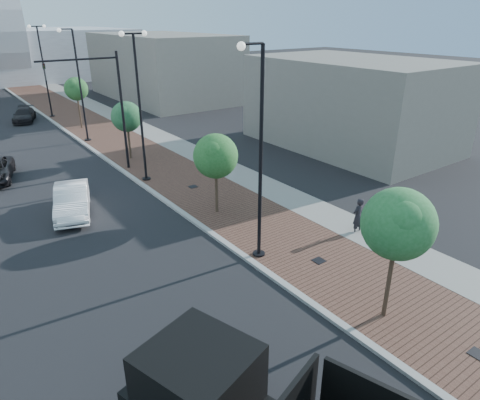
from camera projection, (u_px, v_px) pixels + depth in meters
sidewalk at (98, 123)px, 43.21m from camera, size 7.00×140.00×0.12m
concrete_strip at (123, 120)px, 44.67m from camera, size 2.40×140.00×0.13m
curb at (62, 128)px, 41.32m from camera, size 0.30×140.00×0.14m
white_sedan at (72, 200)px, 23.28m from camera, size 3.09×5.16×1.60m
dark_car_far at (24, 115)px, 44.03m from camera, size 3.22×4.92×1.33m
pedestrian at (358, 216)px, 21.09m from camera, size 0.70×0.47×1.88m
streetlight_1 at (258, 166)px, 17.60m from camera, size 1.44×0.56×9.21m
streetlight_2 at (140, 108)px, 26.39m from camera, size 1.72×0.56×9.28m
streetlight_3 at (80, 91)px, 35.43m from camera, size 1.44×0.56×9.21m
streetlight_4 at (44, 71)px, 44.22m from camera, size 1.72×0.56×9.28m
traffic_mast at (108, 100)px, 28.07m from camera, size 5.09×0.20×8.00m
tree_0 at (398, 224)px, 14.01m from camera, size 2.47×2.43×5.00m
tree_1 at (216, 156)px, 22.37m from camera, size 2.41×2.37×4.49m
tree_2 at (127, 117)px, 31.30m from camera, size 2.29×2.23×4.39m
tree_3 at (77, 89)px, 40.02m from camera, size 2.23×2.15×4.86m
commercial_block_ne at (162, 66)px, 55.83m from camera, size 12.00×22.00×8.00m
commercial_block_e at (351, 103)px, 34.81m from camera, size 10.00×16.00×7.00m
utility_cover_0 at (478, 354)px, 13.61m from camera, size 0.50×0.50×0.02m
utility_cover_1 at (319, 261)px, 18.81m from camera, size 0.50×0.50×0.02m
utility_cover_2 at (193, 187)px, 26.99m from camera, size 0.50×0.50×0.02m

